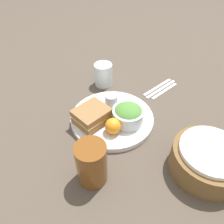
# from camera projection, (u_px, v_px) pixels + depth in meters

# --- Properties ---
(ground_plane) EXTENTS (4.00, 4.00, 0.00)m
(ground_plane) POSITION_uv_depth(u_px,v_px,m) (112.00, 120.00, 0.76)
(ground_plane) COLOR #4C4238
(plate) EXTENTS (0.28, 0.28, 0.02)m
(plate) POSITION_uv_depth(u_px,v_px,m) (112.00, 118.00, 0.75)
(plate) COLOR silver
(plate) RESTS_ON ground_plane
(sandwich) EXTENTS (0.12, 0.11, 0.05)m
(sandwich) POSITION_uv_depth(u_px,v_px,m) (92.00, 116.00, 0.71)
(sandwich) COLOR olive
(sandwich) RESTS_ON plate
(salad_bowl) EXTENTS (0.10, 0.10, 0.06)m
(salad_bowl) POSITION_uv_depth(u_px,v_px,m) (128.00, 114.00, 0.71)
(salad_bowl) COLOR silver
(salad_bowl) RESTS_ON plate
(dressing_cup) EXTENTS (0.05, 0.05, 0.04)m
(dressing_cup) POSITION_uv_depth(u_px,v_px,m) (111.00, 100.00, 0.78)
(dressing_cup) COLOR #99999E
(dressing_cup) RESTS_ON plate
(orange_wedge) EXTENTS (0.05, 0.05, 0.05)m
(orange_wedge) POSITION_uv_depth(u_px,v_px,m) (113.00, 126.00, 0.68)
(orange_wedge) COLOR orange
(orange_wedge) RESTS_ON plate
(drink_glass) EXTENTS (0.08, 0.08, 0.13)m
(drink_glass) POSITION_uv_depth(u_px,v_px,m) (92.00, 163.00, 0.55)
(drink_glass) COLOR brown
(drink_glass) RESTS_ON ground_plane
(bread_basket) EXTENTS (0.20, 0.20, 0.09)m
(bread_basket) POSITION_uv_depth(u_px,v_px,m) (208.00, 160.00, 0.59)
(bread_basket) COLOR brown
(bread_basket) RESTS_ON ground_plane
(fork) EXTENTS (0.17, 0.05, 0.01)m
(fork) POSITION_uv_depth(u_px,v_px,m) (158.00, 87.00, 0.90)
(fork) COLOR silver
(fork) RESTS_ON ground_plane
(knife) EXTENTS (0.17, 0.05, 0.01)m
(knife) POSITION_uv_depth(u_px,v_px,m) (161.00, 89.00, 0.89)
(knife) COLOR silver
(knife) RESTS_ON ground_plane
(spoon) EXTENTS (0.15, 0.04, 0.01)m
(spoon) POSITION_uv_depth(u_px,v_px,m) (165.00, 91.00, 0.88)
(spoon) COLOR silver
(spoon) RESTS_ON ground_plane
(water_glass) EXTENTS (0.07, 0.07, 0.09)m
(water_glass) POSITION_uv_depth(u_px,v_px,m) (103.00, 75.00, 0.89)
(water_glass) COLOR silver
(water_glass) RESTS_ON ground_plane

